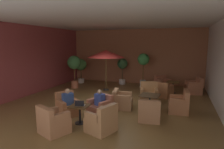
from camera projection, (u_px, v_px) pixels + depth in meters
ground_plane at (108, 104)px, 8.87m from camera, size 9.12×10.25×0.02m
wall_back_brick at (135, 57)px, 13.31m from camera, size 9.12×0.08×3.67m
wall_left_accent at (27, 61)px, 10.09m from camera, size 0.08×10.25×3.67m
wall_right_plain at (224, 68)px, 7.08m from camera, size 0.08×10.25×3.67m
ceiling_slab at (108, 20)px, 8.29m from camera, size 9.12×10.25×0.06m
cafe_table_front_left at (80, 110)px, 6.63m from camera, size 0.65×0.65×0.64m
armchair_front_left_north at (101, 108)px, 7.43m from camera, size 0.98×0.96×0.78m
armchair_front_left_east at (68, 107)px, 7.48m from camera, size 1.06×1.03×0.87m
armchair_front_left_south at (53, 123)px, 5.91m from camera, size 1.02×0.99×0.88m
armchair_front_left_west at (102, 122)px, 6.00m from camera, size 0.97×1.00×0.90m
cafe_table_front_right at (173, 84)px, 10.75m from camera, size 0.73×0.73×0.64m
armchair_front_right_north at (162, 84)px, 11.81m from camera, size 1.07×1.08×0.79m
armchair_front_right_east at (164, 91)px, 9.97m from camera, size 0.97×0.99×0.80m
armchair_front_right_south at (194, 88)px, 10.64m from camera, size 0.95×0.94×0.89m
cafe_table_mid_center at (150, 98)px, 7.98m from camera, size 0.81×0.81×0.64m
armchair_mid_center_north at (149, 112)px, 6.90m from camera, size 0.84×0.86×0.81m
armchair_mid_center_east at (179, 104)px, 7.71m from camera, size 0.80×0.83×0.91m
armchair_mid_center_south at (149, 95)px, 9.14m from camera, size 0.92×0.85×0.93m
armchair_mid_center_west at (122, 101)px, 8.22m from camera, size 0.90×0.90×0.79m
patio_umbrella_tall_red at (106, 54)px, 11.12m from camera, size 2.14×2.14×2.35m
potted_tree_left_corner at (143, 63)px, 12.06m from camera, size 0.73×0.73×2.12m
potted_tree_mid_left at (81, 66)px, 13.46m from camera, size 0.79×0.79×1.67m
potted_tree_mid_right at (122, 67)px, 13.03m from camera, size 0.69×0.69×1.73m
potted_tree_right_corner at (74, 65)px, 11.88m from camera, size 0.82×0.82×1.99m
patron_blue_shirt at (100, 99)px, 7.35m from camera, size 0.41×0.36×0.60m
patron_by_window at (68, 98)px, 7.39m from camera, size 0.42×0.46×0.63m
iced_drink_cup at (76, 103)px, 6.64m from camera, size 0.08×0.08×0.11m
open_laptop at (80, 104)px, 6.55m from camera, size 0.36×0.29×0.20m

